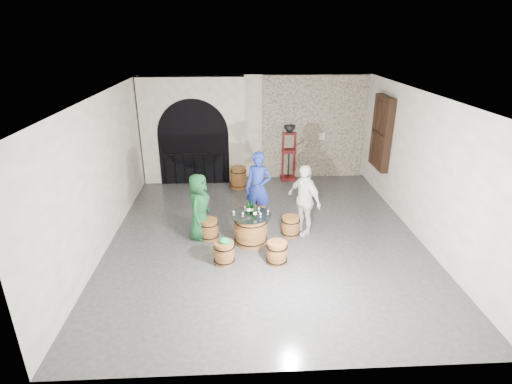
{
  "coord_description": "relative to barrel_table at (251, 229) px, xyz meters",
  "views": [
    {
      "loc": [
        -0.63,
        -8.2,
        4.46
      ],
      "look_at": [
        -0.2,
        0.1,
        1.05
      ],
      "focal_mm": 28.0,
      "sensor_mm": 36.0,
      "label": 1
    }
  ],
  "objects": [
    {
      "name": "wine_bottle_center",
      "position": [
        0.08,
        -0.13,
        0.48
      ],
      "size": [
        0.08,
        0.08,
        0.32
      ],
      "color": "black",
      "rests_on": "barrel_table"
    },
    {
      "name": "barrel_stool_left",
      "position": [
        -0.95,
        0.26,
        -0.11
      ],
      "size": [
        0.44,
        0.44,
        0.47
      ],
      "color": "brown",
      "rests_on": "ground"
    },
    {
      "name": "stone_facing_panel",
      "position": [
        2.14,
        4.27,
        1.26
      ],
      "size": [
        3.2,
        0.12,
        3.18
      ],
      "primitive_type": "cube",
      "color": "#ACA289",
      "rests_on": "ground"
    },
    {
      "name": "tasting_glass_f",
      "position": [
        -0.37,
        -0.01,
        0.4
      ],
      "size": [
        0.05,
        0.05,
        0.1
      ],
      "primitive_type": null,
      "color": "#B27322",
      "rests_on": "barrel_table"
    },
    {
      "name": "tasting_glass_e",
      "position": [
        0.2,
        -0.13,
        0.4
      ],
      "size": [
        0.05,
        0.05,
        0.1
      ],
      "primitive_type": null,
      "color": "#B27322",
      "rests_on": "barrel_table"
    },
    {
      "name": "barrel_stool_near_left",
      "position": [
        -0.58,
        -0.79,
        -0.11
      ],
      "size": [
        0.44,
        0.44,
        0.47
      ],
      "color": "brown",
      "rests_on": "ground"
    },
    {
      "name": "person_blue",
      "position": [
        0.22,
        1.08,
        0.55
      ],
      "size": [
        0.77,
        0.65,
        1.79
      ],
      "primitive_type": "imported",
      "rotation": [
        0.0,
        0.0,
        -0.4
      ],
      "color": "navy",
      "rests_on": "ground"
    },
    {
      "name": "tasting_glass_c",
      "position": [
        -0.12,
        0.22,
        0.4
      ],
      "size": [
        0.05,
        0.05,
        0.1
      ],
      "primitive_type": null,
      "color": "#B27322",
      "rests_on": "barrel_table"
    },
    {
      "name": "wall_right",
      "position": [
        3.84,
        0.33,
        1.26
      ],
      "size": [
        0.0,
        8.0,
        8.0
      ],
      "primitive_type": "plane",
      "rotation": [
        1.57,
        0.0,
        -1.57
      ],
      "color": "silver",
      "rests_on": "ground"
    },
    {
      "name": "side_barrel",
      "position": [
        -0.24,
        3.37,
        -0.02
      ],
      "size": [
        0.49,
        0.49,
        0.65
      ],
      "rotation": [
        0.0,
        0.0,
        -0.33
      ],
      "color": "brown",
      "rests_on": "ground"
    },
    {
      "name": "barrel_stool_right",
      "position": [
        0.93,
        0.32,
        -0.11
      ],
      "size": [
        0.44,
        0.44,
        0.47
      ],
      "color": "brown",
      "rests_on": "ground"
    },
    {
      "name": "ground",
      "position": [
        0.34,
        0.33,
        -0.34
      ],
      "size": [
        8.0,
        8.0,
        0.0
      ],
      "primitive_type": "plane",
      "color": "#2E2E31",
      "rests_on": "ground"
    },
    {
      "name": "wine_bottle_left",
      "position": [
        -0.05,
        0.06,
        0.48
      ],
      "size": [
        0.08,
        0.08,
        0.32
      ],
      "color": "black",
      "rests_on": "barrel_table"
    },
    {
      "name": "person_white",
      "position": [
        1.23,
        0.42,
        0.49
      ],
      "size": [
        0.9,
        1.04,
        1.68
      ],
      "primitive_type": "imported",
      "rotation": [
        0.0,
        0.0,
        -0.95
      ],
      "color": "silver",
      "rests_on": "ground"
    },
    {
      "name": "tasting_glass_a",
      "position": [
        -0.18,
        -0.08,
        0.4
      ],
      "size": [
        0.05,
        0.05,
        0.1
      ],
      "primitive_type": null,
      "color": "#B27322",
      "rests_on": "barrel_table"
    },
    {
      "name": "wall_front",
      "position": [
        0.34,
        -3.67,
        1.26
      ],
      "size": [
        8.0,
        0.0,
        8.0
      ],
      "primitive_type": "plane",
      "rotation": [
        -1.57,
        0.0,
        0.0
      ],
      "color": "silver",
      "rests_on": "ground"
    },
    {
      "name": "shuttered_window",
      "position": [
        3.72,
        2.73,
        1.46
      ],
      "size": [
        0.23,
        1.1,
        2.0
      ],
      "color": "black",
      "rests_on": "wall_right"
    },
    {
      "name": "barrel_stool_near_right",
      "position": [
        0.5,
        -0.85,
        -0.11
      ],
      "size": [
        0.44,
        0.44,
        0.47
      ],
      "color": "brown",
      "rests_on": "ground"
    },
    {
      "name": "arched_opening",
      "position": [
        -1.56,
        4.07,
        1.24
      ],
      "size": [
        3.1,
        0.6,
        3.19
      ],
      "color": "silver",
      "rests_on": "ground"
    },
    {
      "name": "tasting_glass_d",
      "position": [
        0.18,
        0.14,
        0.4
      ],
      "size": [
        0.05,
        0.05,
        0.1
      ],
      "primitive_type": null,
      "color": "#B27322",
      "rests_on": "barrel_table"
    },
    {
      "name": "ceiling",
      "position": [
        0.34,
        0.33,
        2.86
      ],
      "size": [
        8.0,
        8.0,
        0.0
      ],
      "primitive_type": "plane",
      "rotation": [
        3.14,
        0.0,
        0.0
      ],
      "color": "beige",
      "rests_on": "wall_back"
    },
    {
      "name": "barrel_table",
      "position": [
        0.0,
        0.0,
        0.0
      ],
      "size": [
        0.9,
        0.9,
        0.7
      ],
      "color": "brown",
      "rests_on": "ground"
    },
    {
      "name": "corking_press",
      "position": [
        1.35,
        4.03,
        0.66
      ],
      "size": [
        0.71,
        0.39,
        1.73
      ],
      "rotation": [
        0.0,
        0.0,
        0.02
      ],
      "color": "#4E0E0D",
      "rests_on": "ground"
    },
    {
      "name": "green_cap",
      "position": [
        -0.57,
        -0.8,
        0.17
      ],
      "size": [
        0.25,
        0.2,
        0.11
      ],
      "color": "#0C8840",
      "rests_on": "barrel_stool_near_left"
    },
    {
      "name": "person_green",
      "position": [
        -1.15,
        0.31,
        0.43
      ],
      "size": [
        0.65,
        0.85,
        1.54
      ],
      "primitive_type": "imported",
      "rotation": [
        0.0,
        0.0,
        1.34
      ],
      "color": "#12401F",
      "rests_on": "ground"
    },
    {
      "name": "tasting_glass_b",
      "position": [
        0.37,
        -0.0,
        0.4
      ],
      "size": [
        0.05,
        0.05,
        0.1
      ],
      "primitive_type": null,
      "color": "#B27322",
      "rests_on": "barrel_table"
    },
    {
      "name": "wall_left",
      "position": [
        -3.16,
        0.33,
        1.26
      ],
      "size": [
        0.0,
        8.0,
        8.0
      ],
      "primitive_type": "plane",
      "rotation": [
        1.57,
        0.0,
        1.57
      ],
      "color": "silver",
      "rests_on": "ground"
    },
    {
      "name": "wall_back",
      "position": [
        0.34,
        4.33,
        1.26
      ],
      "size": [
        8.0,
        0.0,
        8.0
      ],
      "primitive_type": "plane",
      "rotation": [
        1.57,
        0.0,
        0.0
      ],
      "color": "silver",
      "rests_on": "ground"
    },
    {
      "name": "wine_bottle_right",
      "position": [
        0.01,
        0.06,
        0.48
      ],
      "size": [
        0.08,
        0.08,
        0.32
      ],
      "color": "black",
      "rests_on": "barrel_table"
    },
    {
      "name": "control_box",
      "position": [
        2.39,
        4.19,
        1.01
      ],
      "size": [
        0.18,
        0.1,
        0.22
      ],
      "primitive_type": "cube",
      "color": "silver",
      "rests_on": "wall_back"
    },
    {
      "name": "barrel_stool_far",
      "position": [
        0.2,
        0.96,
        -0.11
      ],
      "size": [
        0.44,
        0.44,
        0.47
      ],
      "color": "brown",
      "rests_on": "ground"
    }
  ]
}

